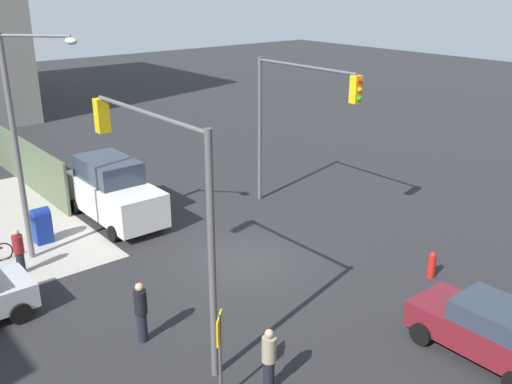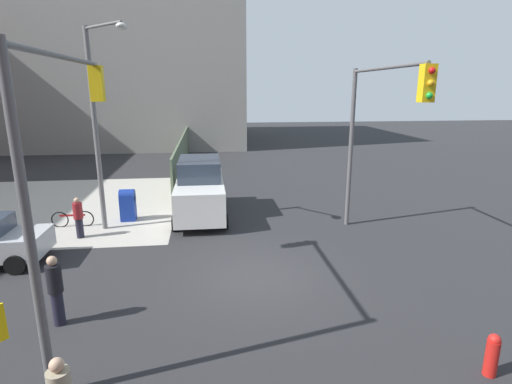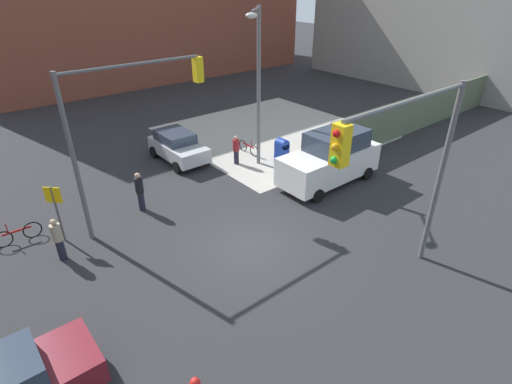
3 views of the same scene
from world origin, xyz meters
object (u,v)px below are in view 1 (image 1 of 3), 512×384
Objects in this scene: van_white_delivery at (114,191)px; fire_hydrant at (432,264)px; pedestrian_waiting at (269,359)px; pedestrian_crossing at (19,251)px; traffic_signal_se_corner at (294,108)px; pedestrian_walking_north at (141,311)px; mailbox_blue at (42,224)px; traffic_signal_nw_corner at (161,182)px; hatchback_maroon at (489,329)px; street_lamp_corner at (24,133)px.

fire_hydrant is at bearing -152.46° from van_white_delivery.
van_white_delivery is 12.47m from pedestrian_waiting.
pedestrian_crossing reaches higher than fire_hydrant.
traffic_signal_se_corner is 3.56× the size of pedestrian_walking_north.
pedestrian_waiting is (-12.31, 2.00, -0.39)m from van_white_delivery.
mailbox_blue is at bearing 67.59° from traffic_signal_se_corner.
van_white_delivery is (11.51, 6.00, 0.79)m from fire_hydrant.
traffic_signal_nw_corner is at bearing -14.39° from pedestrian_waiting.
traffic_signal_nw_corner is 7.78m from pedestrian_crossing.
hatchback_maroon is 6.04m from pedestrian_waiting.
street_lamp_corner is 5.59× the size of mailbox_blue.
traffic_signal_nw_corner is at bearing 162.93° from van_white_delivery.
pedestrian_crossing is 10.36m from pedestrian_waiting.
traffic_signal_nw_corner is 1.63× the size of hatchback_maroon.
fire_hydrant is 0.52× the size of pedestrian_walking_north.
pedestrian_waiting reaches higher than hatchback_maroon.
traffic_signal_nw_corner reaches higher than fire_hydrant.
fire_hydrant is 8.05m from pedestrian_waiting.
pedestrian_walking_north is at bearing 158.22° from van_white_delivery.
pedestrian_walking_north is (-6.93, -0.35, -3.75)m from street_lamp_corner.
street_lamp_corner is 2.01× the size of hatchback_maroon.
hatchback_maroon is (-14.71, -6.60, 0.08)m from mailbox_blue.
street_lamp_corner is at bearing 44.47° from fire_hydrant.
fire_hydrant is at bearing -107.34° from traffic_signal_nw_corner.
traffic_signal_nw_corner is 1.20× the size of van_white_delivery.
van_white_delivery is at bearing -34.89° from pedestrian_waiting.
pedestrian_waiting reaches higher than fire_hydrant.
traffic_signal_nw_corner is 4.55× the size of mailbox_blue.
pedestrian_walking_north is (-6.20, -1.30, 0.11)m from pedestrian_crossing.
street_lamp_corner is 7.88m from pedestrian_walking_north.
traffic_signal_se_corner is 6.91× the size of fire_hydrant.
street_lamp_corner is at bearing 8.26° from traffic_signal_nw_corner.
pedestrian_walking_north is (6.51, 6.80, 0.11)m from hatchback_maroon.
pedestrian_crossing is 0.96× the size of pedestrian_waiting.
pedestrian_waiting is at bearing 145.29° from pedestrian_walking_north.
traffic_signal_se_corner is at bearing -112.41° from mailbox_blue.
pedestrian_crossing is (9.20, 10.70, 0.37)m from fire_hydrant.
mailbox_blue is 16.12m from hatchback_maroon.
pedestrian_walking_north is at bearing 67.89° from traffic_signal_nw_corner.
traffic_signal_se_corner is 4.55× the size of mailbox_blue.
van_white_delivery is at bearing 12.76° from hatchback_maroon.
fire_hydrant is 9.88m from pedestrian_walking_north.
traffic_signal_se_corner is 12.18m from pedestrian_waiting.
van_white_delivery is at bearing -67.18° from street_lamp_corner.
pedestrian_crossing is at bearing 116.15° from van_white_delivery.
fire_hydrant is 4.38m from hatchback_maroon.
traffic_signal_nw_corner is 3.56× the size of pedestrian_walking_north.
mailbox_blue is 0.78× the size of pedestrian_walking_north.
traffic_signal_se_corner is at bearing -71.42° from pedestrian_waiting.
street_lamp_corner reaches higher than pedestrian_walking_north.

